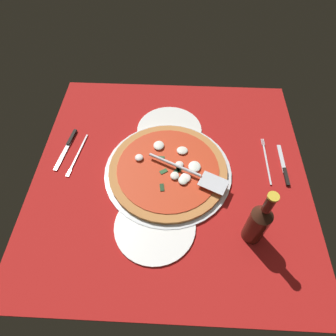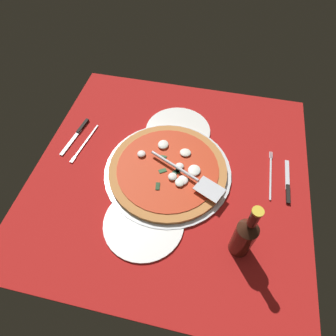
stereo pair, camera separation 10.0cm
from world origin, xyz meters
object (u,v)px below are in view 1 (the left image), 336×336
pizza_server (192,174)px  place_setting_far (275,165)px  pizza (168,168)px  place_setting_near (73,150)px  dinner_plate_left (169,130)px  beer_bottle (258,222)px  dinner_plate_right (155,226)px

pizza_server → place_setting_far: (-8.00, 30.14, -4.23)cm
pizza → place_setting_near: size_ratio=1.88×
dinner_plate_left → beer_bottle: bearing=32.3°
dinner_plate_right → place_setting_near: (-28.95, -33.00, -0.13)cm
beer_bottle → pizza_server: bearing=-136.5°
dinner_plate_right → place_setting_near: place_setting_near is taller
dinner_plate_left → beer_bottle: size_ratio=1.06×
place_setting_near → place_setting_far: 74.57cm
dinner_plate_left → pizza_server: size_ratio=0.92×
pizza → dinner_plate_left: bearing=-178.5°
dinner_plate_right → pizza_server: pizza_server is taller
pizza → place_setting_near: 37.03cm
pizza → beer_bottle: 35.53cm
pizza_server → dinner_plate_left: bearing=135.7°
place_setting_far → dinner_plate_right: bearing=121.8°
dinner_plate_right → place_setting_near: size_ratio=1.16×
pizza → place_setting_far: pizza is taller
dinner_plate_left → dinner_plate_right: (40.99, -2.68, 0.00)cm
pizza_server → place_setting_far: bearing=40.2°
pizza → place_setting_near: pizza is taller
pizza_server → place_setting_far: 31.47cm
dinner_plate_right → pizza: 21.58cm
pizza → place_setting_near: bearing=-101.9°
place_setting_near → place_setting_far: (3.30, 74.49, -0.01)cm
place_setting_far → pizza: bearing=96.5°
dinner_plate_left → dinner_plate_right: bearing=-3.7°
place_setting_near → pizza_server: bearing=84.2°
beer_bottle → pizza: bearing=-130.9°
dinner_plate_right → pizza: bearing=171.5°
pizza → place_setting_near: (-7.66, -36.19, -1.71)cm
dinner_plate_left → pizza_server: bearing=20.4°
dinner_plate_right → beer_bottle: beer_bottle is taller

